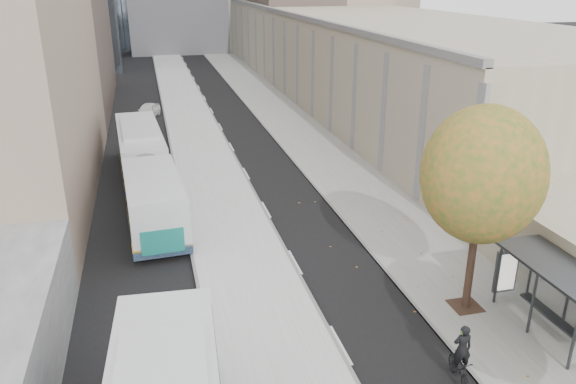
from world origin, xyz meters
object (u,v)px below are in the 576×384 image
object	(u,v)px
bus_shelter	(561,276)
bus_far	(146,169)
distant_car	(148,111)
cyclist	(460,362)

from	to	relation	value
bus_shelter	bus_far	bearing A→B (deg)	128.55
bus_shelter	distant_car	world-z (taller)	bus_shelter
bus_far	distant_car	world-z (taller)	bus_far
distant_car	bus_shelter	bearing A→B (deg)	-52.23
cyclist	distant_car	world-z (taller)	cyclist
bus_shelter	bus_far	distance (m)	21.44
bus_far	bus_shelter	bearing A→B (deg)	-55.10
bus_shelter	bus_far	xyz separation A→B (m)	(-13.36, 16.77, -0.62)
bus_shelter	cyclist	size ratio (longest dim) A/B	2.18
cyclist	distant_car	xyz separation A→B (m)	(-8.54, 37.20, -0.13)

